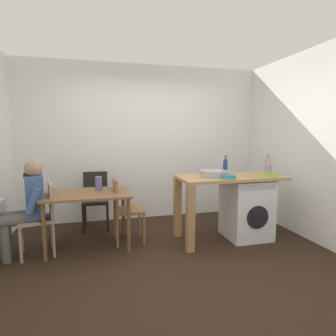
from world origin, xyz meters
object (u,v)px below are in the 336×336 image
Objects in this scene: dining_table at (88,200)px; vase at (99,184)px; seated_person at (27,203)px; chair_opposite at (123,207)px; chair_person_seat at (43,215)px; colander at (268,175)px; bottle_tall_green at (225,166)px; chair_spare_by_wall at (96,197)px; utensil_crock at (268,169)px; mixing_bowl at (229,176)px; washing_machine at (246,208)px.

dining_table is 0.26m from vase.
vase is at bearing -86.43° from seated_person.
seated_person reaches higher than vase.
vase is (-0.33, 0.05, 0.33)m from chair_opposite.
colander is at bearing -107.29° from chair_person_seat.
bottle_tall_green is 1.40× the size of colander.
utensil_crock is (2.49, -0.94, 0.48)m from chair_spare_by_wall.
dining_table is 3.67× the size of utensil_crock.
chair_opposite is at bearing 119.68° from chair_spare_by_wall.
chair_opposite is 1.59m from bottle_tall_green.
chair_person_seat is 4.59× the size of mixing_bowl.
chair_person_seat is 1.00× the size of chair_opposite.
colander reaches higher than chair_spare_by_wall.
seated_person is at bearing -178.14° from bottle_tall_green.
bottle_tall_green is at bearing -98.74° from seated_person.
colander is (0.45, -0.41, -0.10)m from bottle_tall_green.
utensil_crock is 1.54× the size of vase.
chair_person_seat is at bearing 173.31° from colander.
dining_table is 0.72m from seated_person.
bottle_tall_green reaches higher than chair_opposite.
seated_person reaches higher than chair_opposite.
washing_machine is 0.68m from mixing_bowl.
mixing_bowl reaches higher than chair_opposite.
chair_spare_by_wall is 4.59× the size of mixing_bowl.
chair_spare_by_wall is at bearing 156.73° from bottle_tall_green.
bottle_tall_green is at bearing 167.84° from utensil_crock.
colander is at bearing -123.70° from utensil_crock.
chair_opposite is at bearing 177.01° from bottle_tall_green.
mixing_bowl is at bearing -153.43° from washing_machine.
mixing_bowl is 1.01× the size of vase.
dining_table is 0.57m from chair_person_seat.
seated_person is 4.01× the size of utensil_crock.
colander reaches higher than vase.
chair_spare_by_wall reaches higher than dining_table.
chair_person_seat and chair_spare_by_wall have the same top height.
bottle_tall_green is 1.43× the size of vase.
seated_person is at bearing 173.30° from mixing_bowl.
mixing_bowl is at bearing -109.46° from bottle_tall_green.
bottle_tall_green is at bearing -0.84° from dining_table.
chair_spare_by_wall is at bearing -153.54° from chair_opposite.
washing_machine is 0.69m from bottle_tall_green.
chair_spare_by_wall is at bearing -47.66° from chair_person_seat.
chair_opposite is 3.22× the size of bottle_tall_green.
seated_person is at bearing -165.83° from vase.
chair_person_seat is (-0.55, -0.09, -0.14)m from dining_table.
washing_machine is at bearing -171.90° from utensil_crock.
colander is at bearing -42.20° from bottle_tall_green.
washing_machine is (2.13, -0.99, -0.08)m from chair_spare_by_wall.
mixing_bowl is 1.77m from vase.
bottle_tall_green is (-0.26, 0.19, 0.62)m from washing_machine.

